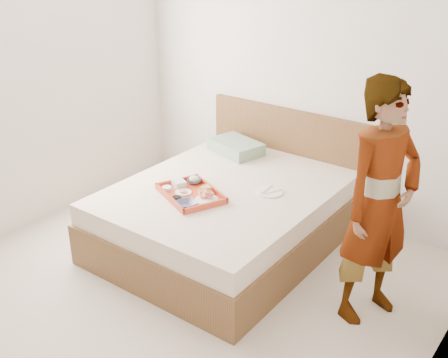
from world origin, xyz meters
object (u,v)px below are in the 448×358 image
at_px(tray, 191,193).
at_px(dinner_plate, 269,192).
at_px(bed, 226,215).
at_px(person, 380,204).

height_order(tray, dinner_plate, tray).
bearing_deg(bed, tray, -112.16).
bearing_deg(bed, dinner_plate, 19.31).
bearing_deg(tray, bed, 91.63).
xyz_separation_m(tray, dinner_plate, (0.46, 0.42, -0.02)).
bearing_deg(bed, person, -5.99).
bearing_deg(dinner_plate, tray, -137.55).
relative_size(tray, dinner_plate, 2.38).
relative_size(bed, dinner_plate, 9.02).
distance_m(bed, person, 1.45).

